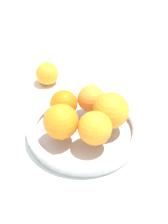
{
  "coord_description": "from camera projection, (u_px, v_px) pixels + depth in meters",
  "views": [
    {
      "loc": [
        -0.51,
        0.21,
        0.51
      ],
      "look_at": [
        0.0,
        0.0,
        0.07
      ],
      "focal_mm": 50.0,
      "sensor_mm": 36.0,
      "label": 1
    }
  ],
  "objects": [
    {
      "name": "orange_pile",
      "position": [
        86.0,
        114.0,
        0.7
      ],
      "size": [
        0.18,
        0.2,
        0.08
      ],
      "color": "orange",
      "rests_on": "fruit_bowl"
    },
    {
      "name": "stray_orange",
      "position": [
        47.0,
        74.0,
        0.91
      ],
      "size": [
        0.07,
        0.07,
        0.07
      ],
      "primitive_type": "sphere",
      "color": "orange",
      "rests_on": "ground_plane"
    },
    {
      "name": "ground_plane",
      "position": [
        84.0,
        136.0,
        0.75
      ],
      "size": [
        4.0,
        4.0,
        0.0
      ],
      "primitive_type": "plane",
      "color": "silver"
    },
    {
      "name": "fruit_bowl",
      "position": [
        84.0,
        130.0,
        0.74
      ],
      "size": [
        0.27,
        0.27,
        0.04
      ],
      "color": "silver",
      "rests_on": "ground_plane"
    }
  ]
}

